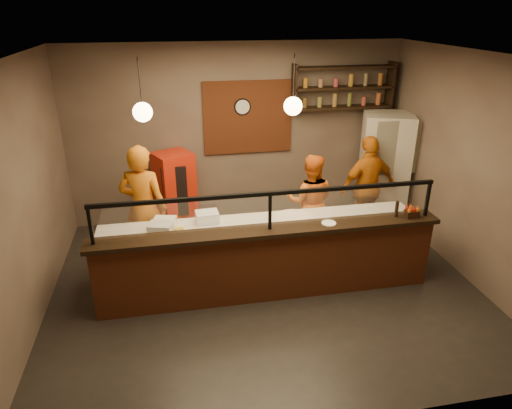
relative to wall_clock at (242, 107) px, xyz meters
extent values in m
plane|color=black|center=(-0.10, -2.46, -2.10)|extent=(6.00, 6.00, 0.00)
plane|color=#3C352E|center=(-0.10, -2.46, 1.10)|extent=(6.00, 6.00, 0.00)
plane|color=#706052|center=(-0.10, 0.04, -0.50)|extent=(6.00, 0.00, 6.00)
plane|color=#706052|center=(-3.10, -2.46, -0.50)|extent=(0.00, 5.00, 5.00)
plane|color=#706052|center=(2.90, -2.46, -0.50)|extent=(0.00, 5.00, 5.00)
plane|color=#706052|center=(-0.10, -4.96, -0.50)|extent=(6.00, 0.00, 6.00)
cube|color=brown|center=(0.10, 0.01, -0.20)|extent=(1.60, 0.04, 1.30)
cube|color=brown|center=(-0.10, -2.76, -1.60)|extent=(4.60, 0.25, 1.00)
cube|color=black|center=(-0.10, -2.76, -1.07)|extent=(4.70, 0.37, 0.06)
cube|color=gray|center=(-0.10, -2.26, -1.68)|extent=(4.60, 0.75, 0.85)
cube|color=white|center=(-0.10, -2.26, -1.23)|extent=(4.60, 0.75, 0.05)
cube|color=white|center=(-0.10, -2.76, -0.79)|extent=(4.40, 0.02, 0.50)
cube|color=black|center=(-0.10, -2.76, -0.54)|extent=(4.50, 0.05, 0.05)
cube|color=black|center=(-2.32, -2.76, -0.79)|extent=(0.04, 0.04, 0.50)
cube|color=black|center=(-0.10, -2.76, -0.79)|extent=(0.04, 0.04, 0.50)
cube|color=black|center=(2.12, -2.76, -0.79)|extent=(0.04, 0.04, 0.50)
cube|color=black|center=(1.80, -0.14, -0.05)|extent=(1.80, 0.28, 0.04)
cube|color=black|center=(1.80, -0.14, 0.30)|extent=(1.80, 0.28, 0.04)
cube|color=black|center=(1.80, -0.14, 0.65)|extent=(1.80, 0.28, 0.04)
cube|color=black|center=(0.90, -0.14, 0.30)|extent=(0.04, 0.28, 0.85)
cube|color=black|center=(2.70, -0.14, 0.30)|extent=(0.04, 0.28, 0.85)
cylinder|color=black|center=(0.00, 0.00, 0.00)|extent=(0.30, 0.04, 0.30)
cylinder|color=black|center=(-1.60, -2.26, 0.80)|extent=(0.01, 0.01, 0.60)
sphere|color=#FFD78C|center=(-1.60, -2.26, 0.45)|extent=(0.24, 0.24, 0.24)
cylinder|color=black|center=(0.30, -2.26, 0.80)|extent=(0.01, 0.01, 0.60)
sphere|color=#FFD78C|center=(0.30, -2.26, 0.45)|extent=(0.24, 0.24, 0.24)
imported|color=#CD6B13|center=(-1.76, -1.57, -1.13)|extent=(0.82, 0.66, 1.95)
imported|color=orange|center=(0.87, -1.42, -1.30)|extent=(0.92, 0.80, 1.60)
imported|color=#CD6D13|center=(1.95, -1.22, -1.20)|extent=(1.12, 0.63, 1.79)
cube|color=beige|center=(2.50, -0.66, -1.09)|extent=(1.05, 1.01, 2.01)
cube|color=red|center=(-1.29, -0.31, -1.39)|extent=(0.78, 0.76, 1.42)
cylinder|color=white|center=(0.40, -2.16, -1.19)|extent=(0.70, 0.70, 0.01)
cube|color=white|center=(-1.46, -2.16, -1.13)|extent=(0.34, 0.30, 0.15)
cube|color=white|center=(-0.86, -2.08, -1.12)|extent=(0.33, 0.27, 0.16)
cube|color=silver|center=(-1.52, -2.32, -1.12)|extent=(0.36, 0.31, 0.15)
cylinder|color=yellow|center=(-1.39, -2.26, -1.17)|extent=(0.38, 0.12, 0.06)
cube|color=black|center=(1.91, -2.77, -0.99)|extent=(0.18, 0.14, 0.10)
cylinder|color=black|center=(1.70, -2.72, -0.93)|extent=(0.06, 0.06, 0.23)
cylinder|color=white|center=(0.71, -2.76, -1.03)|extent=(0.22, 0.22, 0.01)
camera|label=1|loc=(-1.28, -7.98, 1.66)|focal=32.00mm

